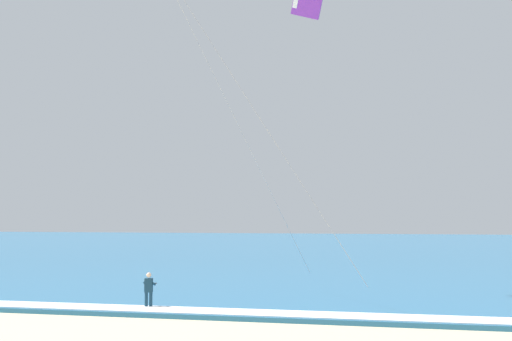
{
  "coord_description": "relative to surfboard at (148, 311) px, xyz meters",
  "views": [
    {
      "loc": [
        7.11,
        -11.45,
        4.11
      ],
      "look_at": [
        0.9,
        16.46,
        6.24
      ],
      "focal_mm": 43.56,
      "sensor_mm": 36.0,
      "label": 1
    }
  ],
  "objects": [
    {
      "name": "sea",
      "position": [
        3.34,
        58.41,
        0.07
      ],
      "size": [
        200.0,
        120.0,
        0.2
      ],
      "primitive_type": "cube",
      "color": "teal",
      "rests_on": "ground"
    },
    {
      "name": "surfboard",
      "position": [
        0.0,
        0.0,
        0.0
      ],
      "size": [
        0.66,
        1.45,
        0.09
      ],
      "color": "#239EC6",
      "rests_on": "ground"
    },
    {
      "name": "surf_foam",
      "position": [
        3.34,
        -0.59,
        0.19
      ],
      "size": [
        200.0,
        1.68,
        0.04
      ],
      "primitive_type": "cube",
      "color": "white",
      "rests_on": "sea"
    },
    {
      "name": "kitesurfer",
      "position": [
        -0.0,
        0.02,
        0.91
      ],
      "size": [
        0.57,
        0.57,
        1.69
      ],
      "color": "#143347",
      "rests_on": "ground"
    }
  ]
}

